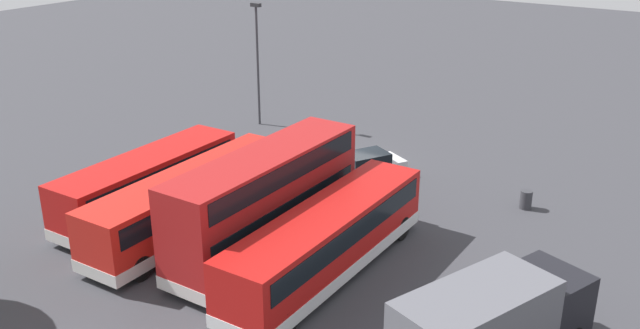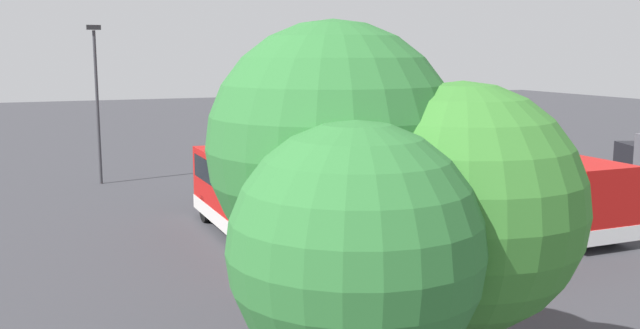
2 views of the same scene
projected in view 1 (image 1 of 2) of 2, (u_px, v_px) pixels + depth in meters
ground_plane at (356, 166)px, 39.90m from camera, size 140.00×140.00×0.00m
bus_single_deck_near_end at (327, 239)px, 27.87m from camera, size 2.73×11.93×2.95m
bus_double_decker_second at (266, 199)px, 29.58m from camera, size 2.67×10.81×4.55m
bus_single_deck_third at (193, 200)px, 31.52m from camera, size 2.82×11.85×2.95m
bus_single_deck_fourth at (149, 182)px, 33.47m from camera, size 2.76×10.34×2.95m
box_truck_blue at (492, 323)px, 22.26m from camera, size 4.93×7.90×3.20m
car_hatchback_silver at (368, 165)px, 38.10m from camera, size 3.46×4.30×1.43m
lamp_post_tall at (257, 55)px, 45.47m from camera, size 0.70×0.30×8.19m
waste_bin_yellow at (526, 199)px, 34.32m from camera, size 0.60×0.60×0.95m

